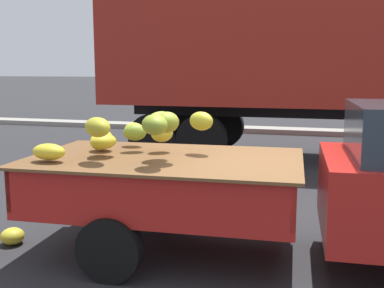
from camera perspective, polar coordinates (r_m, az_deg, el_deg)
ground at (r=5.21m, az=10.85°, el=-13.88°), size 220.00×220.00×0.00m
curb_strip at (r=15.03m, az=14.27°, el=1.48°), size 80.00×0.80×0.16m
pickup_truck at (r=4.93m, az=20.13°, el=-4.75°), size 5.26×2.05×1.70m
semi_trailer at (r=10.72m, az=21.91°, el=11.31°), size 12.05×2.82×3.95m
fallen_banana_bunch_near_tailgate at (r=5.91m, az=-21.24°, el=-10.53°), size 0.39×0.40×0.19m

